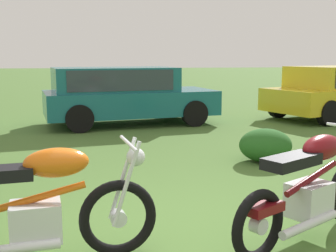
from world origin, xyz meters
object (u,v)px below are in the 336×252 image
at_px(motorcycle_maroon, 310,188).
at_px(car_teal, 122,91).
at_px(motorcycle_orange, 36,209).
at_px(shrub_low, 265,145).
at_px(car_yellow, 335,89).

relative_size(motorcycle_maroon, car_teal, 0.40).
height_order(motorcycle_orange, motorcycle_maroon, same).
bearing_deg(shrub_low, car_yellow, 50.74).
relative_size(motorcycle_orange, car_yellow, 0.46).
bearing_deg(motorcycle_orange, car_teal, 73.79).
distance_m(motorcycle_orange, shrub_low, 4.45).
bearing_deg(car_yellow, motorcycle_maroon, -142.19).
xyz_separation_m(motorcycle_maroon, shrub_low, (0.69, 2.94, -0.22)).
distance_m(car_yellow, shrub_low, 5.88).
relative_size(motorcycle_maroon, car_yellow, 0.41).
distance_m(motorcycle_maroon, car_teal, 7.35).
bearing_deg(car_teal, motorcycle_maroon, -89.26).
bearing_deg(motorcycle_orange, shrub_low, 36.55).
xyz_separation_m(motorcycle_maroon, car_yellow, (4.40, 7.47, 0.31)).
height_order(car_teal, car_yellow, same).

